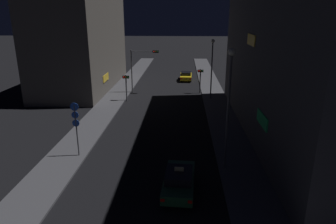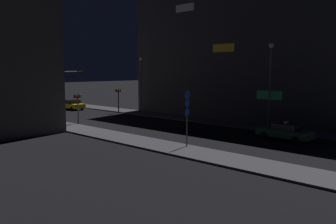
{
  "view_description": "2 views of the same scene",
  "coord_description": "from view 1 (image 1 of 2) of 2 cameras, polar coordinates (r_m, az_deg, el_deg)",
  "views": [
    {
      "loc": [
        2.33,
        -7.24,
        10.35
      ],
      "look_at": [
        1.03,
        18.59,
        2.01
      ],
      "focal_mm": 32.33,
      "sensor_mm": 36.0,
      "label": 1
    },
    {
      "loc": [
        -24.85,
        -2.27,
        5.77
      ],
      "look_at": [
        -0.18,
        20.02,
        1.7
      ],
      "focal_mm": 36.07,
      "sensor_mm": 36.0,
      "label": 2
    }
  ],
  "objects": [
    {
      "name": "sidewalk_left",
      "position": [
        42.0,
        -9.33,
        3.47
      ],
      "size": [
        3.1,
        69.02,
        0.14
      ],
      "primitive_type": "cube",
      "color": "#424247",
      "rests_on": "ground_plane"
    },
    {
      "name": "traffic_light_left_kerb",
      "position": [
        37.75,
        -7.92,
        5.56
      ],
      "size": [
        0.8,
        0.42,
        3.32
      ],
      "color": "#47474C",
      "rests_on": "ground_plane"
    },
    {
      "name": "traffic_light_overhead",
      "position": [
        41.44,
        -5.09,
        9.28
      ],
      "size": [
        3.8,
        0.41,
        5.92
      ],
      "color": "#47474C",
      "rests_on": "ground_plane"
    },
    {
      "name": "traffic_light_right_kerb",
      "position": [
        41.61,
        6.11,
        6.79
      ],
      "size": [
        0.8,
        0.41,
        3.34
      ],
      "color": "#47474C",
      "rests_on": "ground_plane"
    },
    {
      "name": "street_lamp_far_block",
      "position": [
        38.06,
        8.29,
        9.47
      ],
      "size": [
        0.46,
        0.46,
        7.4
      ],
      "color": "#47474C",
      "rests_on": "sidewalk_right"
    },
    {
      "name": "far_car",
      "position": [
        50.24,
        3.41,
        6.81
      ],
      "size": [
        1.9,
        4.49,
        1.42
      ],
      "color": "yellow",
      "rests_on": "ground_plane"
    },
    {
      "name": "street_lamp_near_block",
      "position": [
        20.09,
        11.45,
        3.43
      ],
      "size": [
        0.48,
        0.48,
        8.22
      ],
      "color": "#47474C",
      "rests_on": "sidewalk_right"
    },
    {
      "name": "sidewalk_right",
      "position": [
        41.27,
        8.57,
        3.25
      ],
      "size": [
        3.1,
        69.02,
        0.14
      ],
      "primitive_type": "cube",
      "color": "#424247",
      "rests_on": "ground_plane"
    },
    {
      "name": "building_facade_right",
      "position": [
        28.17,
        25.07,
        13.65
      ],
      "size": [
        9.28,
        28.4,
        18.14
      ],
      "color": "#333338",
      "rests_on": "ground_plane"
    },
    {
      "name": "building_facade_left",
      "position": [
        46.08,
        -15.84,
        12.36
      ],
      "size": [
        8.37,
        20.94,
        12.89
      ],
      "color": "#514C47",
      "rests_on": "ground_plane"
    },
    {
      "name": "sign_pole_left",
      "position": [
        23.29,
        -16.95,
        -2.17
      ],
      "size": [
        0.61,
        0.1,
        4.17
      ],
      "color": "#47474C",
      "rests_on": "sidewalk_left"
    },
    {
      "name": "taxi",
      "position": [
        18.9,
        2.1,
        -12.72
      ],
      "size": [
        2.05,
        4.54,
        1.62
      ],
      "color": "#1E512D",
      "rests_on": "ground_plane"
    }
  ]
}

